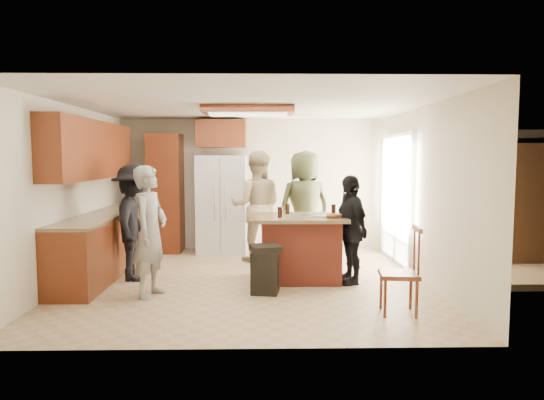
{
  "coord_description": "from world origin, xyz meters",
  "views": [
    {
      "loc": [
        0.2,
        -6.85,
        1.77
      ],
      "look_at": [
        0.34,
        0.15,
        1.15
      ],
      "focal_mm": 32.0,
      "sensor_mm": 36.0,
      "label": 1
    }
  ],
  "objects_px": {
    "person_behind_left": "(257,206)",
    "kitchen_island": "(300,247)",
    "person_front_left": "(150,231)",
    "person_counter": "(135,222)",
    "trash_bin": "(265,269)",
    "person_side_right": "(350,229)",
    "refrigerator": "(222,204)",
    "spindle_chair": "(401,274)",
    "person_behind_right": "(304,207)"
  },
  "relations": [
    {
      "from": "person_behind_left",
      "to": "spindle_chair",
      "type": "relative_size",
      "value": 1.89
    },
    {
      "from": "spindle_chair",
      "to": "person_counter",
      "type": "bearing_deg",
      "value": 154.74
    },
    {
      "from": "person_counter",
      "to": "kitchen_island",
      "type": "relative_size",
      "value": 1.31
    },
    {
      "from": "person_counter",
      "to": "trash_bin",
      "type": "bearing_deg",
      "value": -115.79
    },
    {
      "from": "person_side_right",
      "to": "trash_bin",
      "type": "height_order",
      "value": "person_side_right"
    },
    {
      "from": "person_side_right",
      "to": "refrigerator",
      "type": "height_order",
      "value": "refrigerator"
    },
    {
      "from": "person_behind_left",
      "to": "person_behind_right",
      "type": "bearing_deg",
      "value": 168.83
    },
    {
      "from": "person_counter",
      "to": "trash_bin",
      "type": "xyz_separation_m",
      "value": [
        1.87,
        -0.74,
        -0.52
      ]
    },
    {
      "from": "person_behind_left",
      "to": "trash_bin",
      "type": "distance_m",
      "value": 2.13
    },
    {
      "from": "person_behind_right",
      "to": "trash_bin",
      "type": "relative_size",
      "value": 3.0
    },
    {
      "from": "person_front_left",
      "to": "kitchen_island",
      "type": "height_order",
      "value": "person_front_left"
    },
    {
      "from": "person_behind_right",
      "to": "spindle_chair",
      "type": "distance_m",
      "value": 2.88
    },
    {
      "from": "person_behind_left",
      "to": "person_counter",
      "type": "bearing_deg",
      "value": 39.4
    },
    {
      "from": "person_counter",
      "to": "trash_bin",
      "type": "height_order",
      "value": "person_counter"
    },
    {
      "from": "kitchen_island",
      "to": "trash_bin",
      "type": "height_order",
      "value": "kitchen_island"
    },
    {
      "from": "person_counter",
      "to": "person_front_left",
      "type": "bearing_deg",
      "value": -158.07
    },
    {
      "from": "kitchen_island",
      "to": "person_behind_left",
      "type": "bearing_deg",
      "value": 115.49
    },
    {
      "from": "person_counter",
      "to": "refrigerator",
      "type": "height_order",
      "value": "refrigerator"
    },
    {
      "from": "person_behind_left",
      "to": "person_side_right",
      "type": "bearing_deg",
      "value": 133.23
    },
    {
      "from": "trash_bin",
      "to": "spindle_chair",
      "type": "relative_size",
      "value": 0.63
    },
    {
      "from": "refrigerator",
      "to": "spindle_chair",
      "type": "bearing_deg",
      "value": -57.53
    },
    {
      "from": "person_behind_right",
      "to": "refrigerator",
      "type": "distance_m",
      "value": 1.73
    },
    {
      "from": "person_side_right",
      "to": "person_counter",
      "type": "height_order",
      "value": "person_counter"
    },
    {
      "from": "person_behind_right",
      "to": "person_side_right",
      "type": "distance_m",
      "value": 1.46
    },
    {
      "from": "person_counter",
      "to": "refrigerator",
      "type": "distance_m",
      "value": 2.3
    },
    {
      "from": "refrigerator",
      "to": "trash_bin",
      "type": "xyz_separation_m",
      "value": [
        0.79,
        -2.77,
        -0.58
      ]
    },
    {
      "from": "trash_bin",
      "to": "refrigerator",
      "type": "bearing_deg",
      "value": 105.9
    },
    {
      "from": "person_counter",
      "to": "spindle_chair",
      "type": "distance_m",
      "value": 3.77
    },
    {
      "from": "person_behind_left",
      "to": "trash_bin",
      "type": "relative_size",
      "value": 2.98
    },
    {
      "from": "person_behind_right",
      "to": "trash_bin",
      "type": "bearing_deg",
      "value": 53.33
    },
    {
      "from": "person_front_left",
      "to": "person_counter",
      "type": "xyz_separation_m",
      "value": [
        -0.41,
        0.84,
        0.0
      ]
    },
    {
      "from": "person_counter",
      "to": "kitchen_island",
      "type": "height_order",
      "value": "person_counter"
    },
    {
      "from": "person_behind_left",
      "to": "kitchen_island",
      "type": "xyz_separation_m",
      "value": [
        0.64,
        -1.34,
        -0.46
      ]
    },
    {
      "from": "kitchen_island",
      "to": "spindle_chair",
      "type": "height_order",
      "value": "spindle_chair"
    },
    {
      "from": "person_behind_right",
      "to": "kitchen_island",
      "type": "bearing_deg",
      "value": 65.07
    },
    {
      "from": "person_behind_right",
      "to": "person_front_left",
      "type": "bearing_deg",
      "value": 25.74
    },
    {
      "from": "person_front_left",
      "to": "trash_bin",
      "type": "distance_m",
      "value": 1.55
    },
    {
      "from": "person_front_left",
      "to": "person_counter",
      "type": "relative_size",
      "value": 0.99
    },
    {
      "from": "person_behind_left",
      "to": "trash_bin",
      "type": "height_order",
      "value": "person_behind_left"
    },
    {
      "from": "person_front_left",
      "to": "refrigerator",
      "type": "xyz_separation_m",
      "value": [
        0.67,
        2.87,
        0.07
      ]
    },
    {
      "from": "spindle_chair",
      "to": "person_front_left",
      "type": "bearing_deg",
      "value": 165.71
    },
    {
      "from": "person_behind_left",
      "to": "trash_bin",
      "type": "bearing_deg",
      "value": 96.39
    },
    {
      "from": "refrigerator",
      "to": "spindle_chair",
      "type": "relative_size",
      "value": 1.81
    },
    {
      "from": "person_behind_right",
      "to": "spindle_chair",
      "type": "relative_size",
      "value": 1.9
    },
    {
      "from": "person_behind_right",
      "to": "refrigerator",
      "type": "xyz_separation_m",
      "value": [
        -1.46,
        0.93,
        -0.04
      ]
    },
    {
      "from": "person_behind_right",
      "to": "kitchen_island",
      "type": "height_order",
      "value": "person_behind_right"
    },
    {
      "from": "person_behind_left",
      "to": "kitchen_island",
      "type": "height_order",
      "value": "person_behind_left"
    },
    {
      "from": "person_behind_right",
      "to": "spindle_chair",
      "type": "xyz_separation_m",
      "value": [
        0.85,
        -2.71,
        -0.49
      ]
    },
    {
      "from": "person_counter",
      "to": "person_behind_left",
      "type": "bearing_deg",
      "value": -57.47
    },
    {
      "from": "person_behind_right",
      "to": "trash_bin",
      "type": "distance_m",
      "value": 2.06
    }
  ]
}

